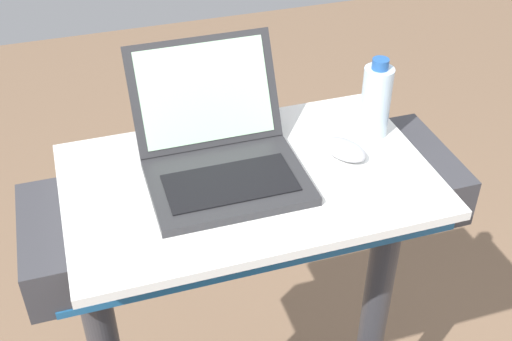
% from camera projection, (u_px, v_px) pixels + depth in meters
% --- Properties ---
extents(desk_board, '(0.73, 0.46, 0.02)m').
position_uv_depth(desk_board, '(249.00, 180.00, 1.31)').
color(desk_board, white).
rests_on(desk_board, treadmill_base).
extents(laptop, '(0.30, 0.34, 0.22)m').
position_uv_depth(laptop, '(220.00, 151.00, 1.30)').
color(laptop, '#2D2D30').
rests_on(laptop, desk_board).
extents(computer_mouse, '(0.10, 0.12, 0.03)m').
position_uv_depth(computer_mouse, '(345.00, 150.00, 1.35)').
color(computer_mouse, '#B2B2B7').
rests_on(computer_mouse, desk_board).
extents(water_bottle, '(0.06, 0.06, 0.18)m').
position_uv_depth(water_bottle, '(376.00, 100.00, 1.38)').
color(water_bottle, silver).
rests_on(water_bottle, desk_board).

